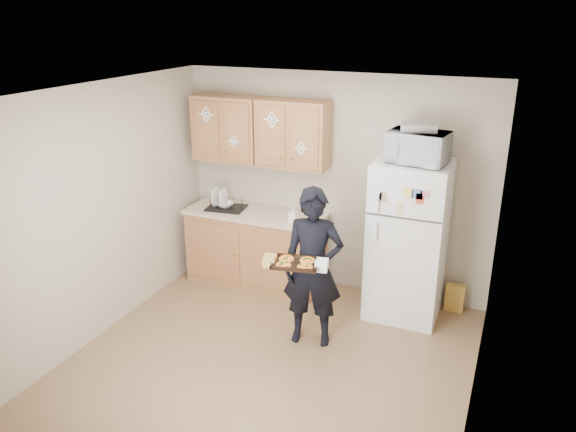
{
  "coord_description": "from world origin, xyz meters",
  "views": [
    {
      "loc": [
        1.91,
        -4.05,
        3.12
      ],
      "look_at": [
        0.0,
        0.45,
        1.32
      ],
      "focal_mm": 35.0,
      "sensor_mm": 36.0,
      "label": 1
    }
  ],
  "objects": [
    {
      "name": "foil_pan",
      "position": [
        0.97,
        1.41,
        2.05
      ],
      "size": [
        0.38,
        0.3,
        0.07
      ],
      "primitive_type": "cube",
      "rotation": [
        0.0,
        0.0,
        0.19
      ],
      "color": "#B9BAC1",
      "rests_on": "microwave"
    },
    {
      "name": "pizza_front_left",
      "position": [
        0.09,
        0.14,
        0.97
      ],
      "size": [
        0.14,
        0.14,
        0.02
      ],
      "primitive_type": "cylinder",
      "color": "#FBAB1F",
      "rests_on": "baking_tray"
    },
    {
      "name": "pizza_back_right",
      "position": [
        0.25,
        0.32,
        0.97
      ],
      "size": [
        0.14,
        0.14,
        0.02
      ],
      "primitive_type": "cylinder",
      "color": "#FBAB1F",
      "rests_on": "baking_tray"
    },
    {
      "name": "upper_cab_left",
      "position": [
        -1.25,
        1.61,
        1.83
      ],
      "size": [
        0.8,
        0.33,
        0.75
      ],
      "primitive_type": "cube",
      "color": "#995C34",
      "rests_on": "wall_back"
    },
    {
      "name": "bowl",
      "position": [
        -1.23,
        1.44,
        0.95
      ],
      "size": [
        0.25,
        0.25,
        0.05
      ],
      "primitive_type": "imported",
      "rotation": [
        0.0,
        0.0,
        -0.28
      ],
      "color": "white",
      "rests_on": "dish_rack"
    },
    {
      "name": "base_cabinet",
      "position": [
        -0.85,
        1.48,
        0.43
      ],
      "size": [
        1.6,
        0.6,
        0.86
      ],
      "primitive_type": "cube",
      "color": "#995C34",
      "rests_on": "floor"
    },
    {
      "name": "soap_bottle",
      "position": [
        -0.32,
        1.34,
        0.99
      ],
      "size": [
        0.08,
        0.08,
        0.17
      ],
      "primitive_type": "imported",
      "rotation": [
        0.0,
        0.0,
        -0.01
      ],
      "color": "white",
      "rests_on": "countertop"
    },
    {
      "name": "wall_right",
      "position": [
        1.8,
        0.0,
        1.25
      ],
      "size": [
        0.04,
        3.6,
        2.5
      ],
      "primitive_type": "cube",
      "color": "#AB9E8A",
      "rests_on": "floor"
    },
    {
      "name": "wall_back",
      "position": [
        0.0,
        1.8,
        1.25
      ],
      "size": [
        3.6,
        0.04,
        2.5
      ],
      "primitive_type": "cube",
      "color": "#AB9E8A",
      "rests_on": "floor"
    },
    {
      "name": "microwave",
      "position": [
        0.98,
        1.38,
        1.86
      ],
      "size": [
        0.62,
        0.46,
        0.32
      ],
      "primitive_type": "imported",
      "rotation": [
        0.0,
        0.0,
        -0.13
      ],
      "color": "white",
      "rests_on": "refrigerator"
    },
    {
      "name": "person",
      "position": [
        0.23,
        0.52,
        0.79
      ],
      "size": [
        0.64,
        0.49,
        1.59
      ],
      "primitive_type": "imported",
      "rotation": [
        0.0,
        0.0,
        0.2
      ],
      "color": "black",
      "rests_on": "floor"
    },
    {
      "name": "ceiling",
      "position": [
        0.0,
        0.0,
        2.5
      ],
      "size": [
        3.6,
        3.6,
        0.0
      ],
      "primitive_type": "plane",
      "color": "silver",
      "rests_on": "wall_back"
    },
    {
      "name": "upper_cab_right",
      "position": [
        -0.43,
        1.61,
        1.83
      ],
      "size": [
        0.8,
        0.33,
        0.75
      ],
      "primitive_type": "cube",
      "color": "#995C34",
      "rests_on": "wall_back"
    },
    {
      "name": "pizza_back_left",
      "position": [
        0.06,
        0.28,
        0.97
      ],
      "size": [
        0.14,
        0.14,
        0.02
      ],
      "primitive_type": "cylinder",
      "color": "#FBAB1F",
      "rests_on": "baking_tray"
    },
    {
      "name": "wall_front",
      "position": [
        0.0,
        -1.8,
        1.25
      ],
      "size": [
        3.6,
        0.04,
        2.5
      ],
      "primitive_type": "cube",
      "color": "#AB9E8A",
      "rests_on": "floor"
    },
    {
      "name": "countertop",
      "position": [
        -0.85,
        1.48,
        0.88
      ],
      "size": [
        1.64,
        0.64,
        0.04
      ],
      "primitive_type": "cube",
      "color": "beige",
      "rests_on": "base_cabinet"
    },
    {
      "name": "floor",
      "position": [
        0.0,
        0.0,
        0.0
      ],
      "size": [
        3.6,
        3.6,
        0.0
      ],
      "primitive_type": "plane",
      "color": "brown",
      "rests_on": "ground"
    },
    {
      "name": "refrigerator",
      "position": [
        0.95,
        1.43,
        0.85
      ],
      "size": [
        0.75,
        0.7,
        1.7
      ],
      "primitive_type": "cube",
      "color": "white",
      "rests_on": "floor"
    },
    {
      "name": "wall_left",
      "position": [
        -1.8,
        0.0,
        1.25
      ],
      "size": [
        0.04,
        3.6,
        2.5
      ],
      "primitive_type": "cube",
      "color": "#AB9E8A",
      "rests_on": "floor"
    },
    {
      "name": "pizza_front_right",
      "position": [
        0.28,
        0.18,
        0.97
      ],
      "size": [
        0.14,
        0.14,
        0.02
      ],
      "primitive_type": "cylinder",
      "color": "#FBAB1F",
      "rests_on": "baking_tray"
    },
    {
      "name": "dish_rack",
      "position": [
        -1.21,
        1.44,
        0.99
      ],
      "size": [
        0.48,
        0.38,
        0.18
      ],
      "primitive_type": "cube",
      "rotation": [
        0.0,
        0.0,
        0.13
      ],
      "color": "black",
      "rests_on": "countertop"
    },
    {
      "name": "cereal_box",
      "position": [
        1.47,
        1.67,
        0.16
      ],
      "size": [
        0.2,
        0.07,
        0.32
      ],
      "primitive_type": "cube",
      "color": "#EEC554",
      "rests_on": "floor"
    },
    {
      "name": "baking_tray",
      "position": [
        0.17,
        0.23,
        0.95
      ],
      "size": [
        0.47,
        0.38,
        0.04
      ],
      "primitive_type": "cube",
      "rotation": [
        0.0,
        0.0,
        0.2
      ],
      "color": "black",
      "rests_on": "person"
    }
  ]
}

